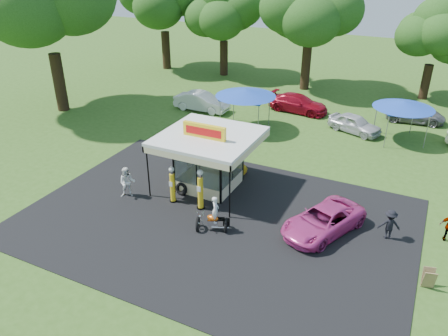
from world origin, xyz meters
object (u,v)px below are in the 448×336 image
Objects in this scene: bg_car_d at (415,114)px; tent_east at (404,105)px; tent_west at (246,93)px; motorcycle at (214,217)px; bg_car_a at (202,102)px; spectator_east_a at (389,225)px; bg_car_b at (298,103)px; spectator_west at (127,183)px; a_frame_sign at (429,279)px; kiosk_car at (226,165)px; gas_station_kiosk at (209,160)px; gas_pump_left at (172,185)px; gas_pump_right at (200,190)px; bg_car_c at (355,124)px; pink_sedan at (323,221)px.

tent_east is (-0.79, -4.65, 2.10)m from bg_car_d.
motorcycle is at bearing -72.67° from tent_west.
bg_car_a is 6.06m from tent_west.
bg_car_b is at bearing -74.92° from spectator_east_a.
tent_east is at bearing 44.61° from motorcycle.
a_frame_sign is at bearing -32.26° from spectator_west.
kiosk_car is at bearing 25.25° from spectator_west.
motorcycle is 0.42× the size of bg_car_a.
gas_pump_left is at bearing -112.42° from gas_station_kiosk.
gas_pump_right is at bearing 114.71° from motorcycle.
bg_car_c is (6.06, 10.37, 0.23)m from kiosk_car.
gas_pump_left is 16.64m from bg_car_c.
gas_station_kiosk is at bearing 98.53° from motorcycle.
gas_station_kiosk reaches higher than tent_west.
pink_sedan is 1.16× the size of bg_car_c.
gas_pump_right is at bearing -6.20° from spectator_east_a.
a_frame_sign is 16.03m from spectator_west.
bg_car_b is (7.69, 3.42, -0.05)m from bg_car_a.
gas_pump_left is 0.53× the size of bg_car_c.
bg_car_d is at bearing 64.42° from gas_pump_right.
spectator_east_a is at bearing -141.20° from bg_car_c.
spectator_west reaches higher than a_frame_sign.
a_frame_sign is 0.32× the size of kiosk_car.
gas_pump_right is at bearing -170.91° from kiosk_car.
bg_car_a is (-17.37, 12.57, -0.00)m from spectator_east_a.
tent_east is at bearing 165.41° from bg_car_d.
bg_car_d is (9.41, 1.88, -0.11)m from bg_car_b.
spectator_east_a is (10.36, -2.95, 0.33)m from kiosk_car.
bg_car_a is 16.44m from tent_east.
spectator_east_a is at bearing 39.59° from pink_sedan.
a_frame_sign is at bearing -178.67° from bg_car_d.
bg_car_c is 0.90× the size of bg_car_d.
spectator_east_a is at bearing -85.43° from tent_east.
bg_car_b is at bearing -3.01° from kiosk_car.
gas_pump_left is 0.51× the size of tent_east.
motorcycle is 6.05m from spectator_west.
gas_station_kiosk is 19.91m from bg_car_d.
bg_car_b is 6.00m from bg_car_c.
gas_pump_left is 18.24m from tent_east.
motorcycle is at bearing -131.32° from pink_sedan.
tent_east is at bearing 105.71° from pink_sedan.
motorcycle is 2.23× the size of a_frame_sign.
motorcycle reaches higher than bg_car_c.
bg_car_a is (-19.38, 15.47, 0.34)m from a_frame_sign.
tent_west is at bearing 153.25° from pink_sedan.
gas_pump_right reaches higher than bg_car_b.
tent_east reaches higher than gas_pump_left.
pink_sedan is (6.58, 0.81, -0.50)m from gas_pump_right.
kiosk_car is 10.78m from spectator_east_a.
pink_sedan reaches higher than kiosk_car.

